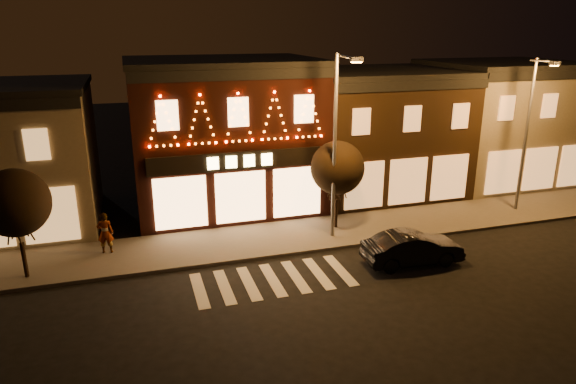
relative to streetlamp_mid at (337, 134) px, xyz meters
name	(u,v)px	position (x,y,z in m)	size (l,w,h in m)	color
ground	(304,332)	(-3.98, -7.10, -5.23)	(120.00, 120.00, 0.00)	black
sidewalk_far	(290,237)	(-1.98, 0.90, -5.15)	(44.00, 4.00, 0.15)	#47423D
building_pulp	(224,134)	(-3.98, 6.88, -1.06)	(10.20, 8.34, 8.30)	black
building_right_a	(377,131)	(5.52, 6.89, -1.46)	(9.20, 8.28, 7.50)	#352212
building_right_b	(500,121)	(14.52, 6.89, -1.31)	(9.20, 8.28, 7.80)	#706550
streetlamp_mid	(337,134)	(0.00, 0.00, 0.00)	(0.57, 1.98, 8.65)	#59595E
streetlamp_right	(530,124)	(11.23, 0.58, -0.25)	(0.73, 1.88, 8.23)	#59595E
tree_left	(15,203)	(-13.60, -0.08, -1.90)	(2.72, 2.72, 4.54)	black
tree_right	(337,168)	(0.58, 1.27, -1.95)	(2.67, 2.67, 4.46)	black
dark_sedan	(413,248)	(2.26, -3.41, -4.51)	(1.52, 4.37, 1.44)	black
pedestrian	(105,233)	(-10.51, 1.43, -4.12)	(0.70, 0.46, 1.92)	gray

